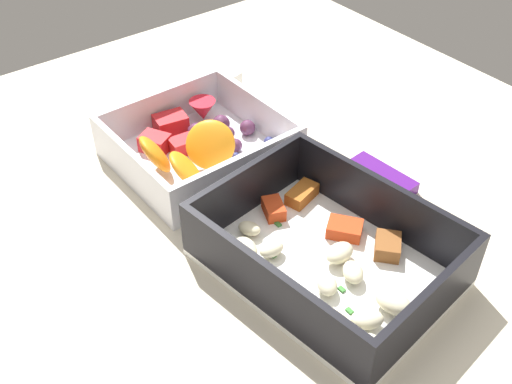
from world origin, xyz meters
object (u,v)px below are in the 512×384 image
(fruit_bowl, at_px, (196,145))
(paper_cup_liner, at_px, (228,77))
(candy_bar, at_px, (382,176))
(pasta_container, at_px, (328,256))

(fruit_bowl, relative_size, paper_cup_liner, 4.61)
(fruit_bowl, bearing_deg, candy_bar, 41.46)
(pasta_container, relative_size, candy_bar, 3.04)
(pasta_container, bearing_deg, candy_bar, 106.26)
(fruit_bowl, distance_m, candy_bar, 0.19)
(candy_bar, bearing_deg, fruit_bowl, -138.54)
(candy_bar, distance_m, paper_cup_liner, 0.24)
(pasta_container, distance_m, fruit_bowl, 0.20)
(pasta_container, distance_m, candy_bar, 0.14)
(pasta_container, xyz_separation_m, paper_cup_liner, (-0.30, 0.11, -0.01))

